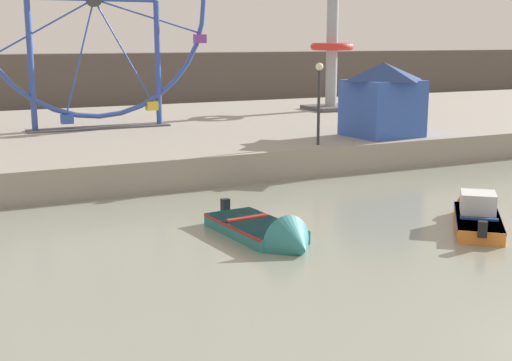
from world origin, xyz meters
TOP-DOWN VIEW (x-y plane):
  - quay_promenade at (0.00, 27.01)m, footprint 110.00×20.89m
  - distant_town_skyline at (0.00, 46.66)m, footprint 140.00×3.00m
  - motorboat_orange_hull at (3.90, 8.62)m, footprint 3.80×4.20m
  - motorboat_teal_painted at (-2.74, 9.34)m, footprint 1.97×4.41m
  - ferris_wheel_blue_frame at (-3.51, 26.64)m, footprint 11.35×1.20m
  - drop_tower_steel_tower at (11.48, 29.47)m, footprint 2.80×2.80m
  - carnival_booth_blue_tent at (7.45, 18.53)m, footprint 3.39×3.24m
  - promenade_lamp_near at (3.50, 17.48)m, footprint 0.32×0.32m

SIDE VIEW (x-z plane):
  - motorboat_teal_painted at x=-2.74m, z-range -0.55..0.95m
  - motorboat_orange_hull at x=3.90m, z-range -0.42..0.99m
  - quay_promenade at x=0.00m, z-range 0.00..1.18m
  - distant_town_skyline at x=0.00m, z-range 0.00..4.40m
  - carnival_booth_blue_tent at x=7.45m, z-range 1.25..4.54m
  - promenade_lamp_near at x=3.50m, z-range 1.74..5.11m
  - drop_tower_steel_tower at x=11.48m, z-range -0.12..11.22m
  - ferris_wheel_blue_frame at x=-3.51m, z-range 1.21..13.03m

